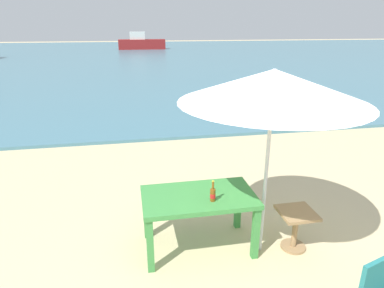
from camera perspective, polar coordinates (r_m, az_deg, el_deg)
ground_plane at (r=4.21m, az=13.39°, el=-21.47°), size 120.00×120.00×0.00m
sea_water at (r=32.98m, az=-8.53°, el=14.93°), size 120.00×50.00×0.08m
picnic_table_green at (r=4.20m, az=1.15°, el=-10.06°), size 1.40×0.80×0.76m
beer_bottle_amber at (r=3.99m, az=3.60°, el=-8.54°), size 0.07×0.07×0.26m
patio_umbrella at (r=3.75m, az=13.81°, el=9.63°), size 2.10×2.10×2.30m
side_table_wood at (r=4.53m, az=17.39°, el=-13.03°), size 0.44×0.44×0.54m
swimmer_person at (r=11.91m, az=3.70°, el=7.66°), size 0.34×0.34×0.41m
boat_fishing_trawler at (r=39.95m, az=-8.74°, el=16.79°), size 5.25×1.43×1.91m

